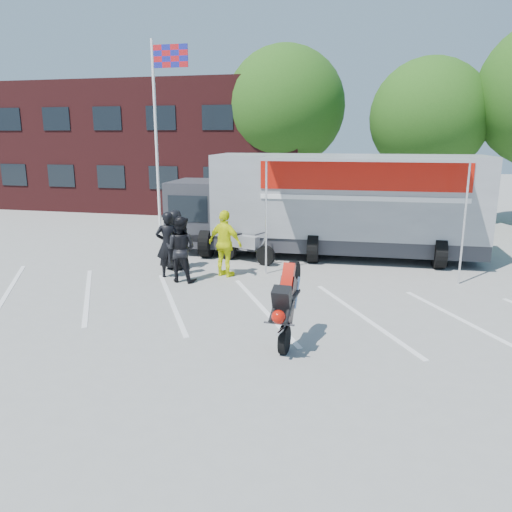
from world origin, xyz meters
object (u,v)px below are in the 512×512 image
at_px(flagpole, 161,113).
at_px(tree_mid, 429,118).
at_px(parked_motorcycle, 246,262).
at_px(transporter_truck, 330,256).
at_px(tree_left, 285,107).
at_px(spectator_leather_b, 168,245).
at_px(stunt_bike_rider, 291,341).
at_px(spectator_hivis, 225,244).
at_px(spectator_leather_a, 175,240).
at_px(spectator_leather_c, 181,249).

relative_size(flagpole, tree_mid, 1.04).
bearing_deg(parked_motorcycle, transporter_truck, -39.29).
height_order(tree_left, tree_mid, tree_left).
bearing_deg(spectator_leather_b, tree_left, -118.02).
distance_m(tree_left, parked_motorcycle, 12.03).
bearing_deg(tree_mid, stunt_bike_rider, -103.51).
distance_m(flagpole, spectator_hivis, 8.94).
bearing_deg(spectator_leather_a, spectator_leather_c, 128.13).
bearing_deg(tree_left, spectator_leather_a, -96.23).
xyz_separation_m(tree_left, spectator_hivis, (0.47, -12.42, -4.56)).
bearing_deg(spectator_leather_b, transporter_truck, -162.21).
bearing_deg(stunt_bike_rider, spectator_leather_c, 140.41).
xyz_separation_m(flagpole, transporter_truck, (7.54, -3.04, -5.05)).
distance_m(transporter_truck, spectator_hivis, 4.52).
xyz_separation_m(parked_motorcycle, stunt_bike_rider, (2.55, -6.16, 0.00)).
distance_m(transporter_truck, spectator_leather_c, 5.81).
height_order(flagpole, tree_left, tree_left).
xyz_separation_m(tree_left, spectator_leather_c, (-0.62, -13.22, -4.61)).
xyz_separation_m(stunt_bike_rider, spectator_leather_b, (-4.36, 3.93, 0.99)).
bearing_deg(transporter_truck, spectator_leather_a, -149.29).
bearing_deg(spectator_leather_b, stunt_bike_rider, 115.08).
relative_size(tree_mid, transporter_truck, 0.70).
distance_m(tree_mid, spectator_leather_a, 14.35).
bearing_deg(tree_mid, tree_left, 171.87).
bearing_deg(spectator_leather_c, spectator_hivis, -139.81).
xyz_separation_m(flagpole, tree_mid, (11.24, 5.00, -0.11)).
bearing_deg(transporter_truck, tree_mid, 63.27).
xyz_separation_m(parked_motorcycle, spectator_leather_a, (-1.96, -1.35, 0.95)).
bearing_deg(parked_motorcycle, spectator_leather_b, 160.36).
distance_m(tree_mid, transporter_truck, 10.14).
bearing_deg(spectator_leather_a, spectator_hivis, 175.49).
xyz_separation_m(parked_motorcycle, spectator_hivis, (-0.18, -1.77, 1.00)).
bearing_deg(tree_left, stunt_bike_rider, -79.20).
xyz_separation_m(flagpole, tree_left, (4.24, 6.00, 0.51)).
xyz_separation_m(parked_motorcycle, spectator_leather_c, (-1.27, -2.58, 0.96)).
bearing_deg(spectator_leather_c, tree_left, -88.82).
distance_m(tree_mid, stunt_bike_rider, 16.98).
height_order(stunt_bike_rider, spectator_hivis, spectator_hivis).
xyz_separation_m(tree_left, stunt_bike_rider, (3.20, -16.80, -5.57)).
bearing_deg(spectator_hivis, transporter_truck, -109.60).
relative_size(transporter_truck, stunt_bike_rider, 5.88).
relative_size(tree_mid, spectator_leather_c, 4.02).
distance_m(flagpole, tree_left, 7.37).
bearing_deg(transporter_truck, spectator_hivis, -131.92).
height_order(tree_left, spectator_leather_c, tree_left).
distance_m(tree_left, tree_mid, 7.10).
height_order(flagpole, transporter_truck, flagpole).
distance_m(flagpole, spectator_leather_c, 9.06).
xyz_separation_m(transporter_truck, spectator_leather_b, (-4.46, -3.83, 0.99)).
xyz_separation_m(tree_mid, transporter_truck, (-3.70, -8.04, -4.94)).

